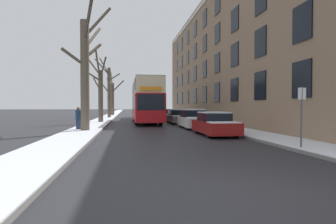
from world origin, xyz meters
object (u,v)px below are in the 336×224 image
bare_tree_left_1 (100,91)px  parked_car_1 (193,119)px  bare_tree_left_0 (86,69)px  parked_car_2 (177,117)px  street_sign_post (301,114)px  bare_tree_left_2 (109,90)px  bare_tree_left_3 (112,96)px  double_decker_bus (146,99)px  parked_car_3 (168,115)px  parked_car_0 (215,124)px  pedestrian_left_sidewalk (78,118)px

bare_tree_left_1 → parked_car_1: size_ratio=1.63×
bare_tree_left_0 → bare_tree_left_1: (-0.02, 9.13, -0.95)m
parked_car_2 → street_sign_post: (1.37, -17.12, 0.74)m
bare_tree_left_2 → bare_tree_left_3: (-0.07, 10.71, -0.44)m
double_decker_bus → parked_car_2: 3.76m
bare_tree_left_1 → double_decker_bus: size_ratio=0.59×
parked_car_3 → bare_tree_left_2: bearing=144.4°
parked_car_2 → parked_car_1: bearing=-90.0°
bare_tree_left_3 → parked_car_0: 34.60m
parked_car_0 → bare_tree_left_2: bearing=108.2°
double_decker_bus → parked_car_2: bearing=-19.7°
bare_tree_left_1 → parked_car_2: bearing=-5.4°
parked_car_3 → pedestrian_left_sidewalk: 16.18m
pedestrian_left_sidewalk → bare_tree_left_0: bearing=157.1°
street_sign_post → bare_tree_left_1: bearing=116.9°
bare_tree_left_2 → parked_car_2: size_ratio=1.87×
double_decker_bus → parked_car_1: bearing=-67.1°
bare_tree_left_0 → bare_tree_left_3: bare_tree_left_0 is taller
bare_tree_left_2 → street_sign_post: bare_tree_left_2 is taller
double_decker_bus → parked_car_2: double_decker_bus is taller
double_decker_bus → bare_tree_left_2: bearing=112.9°
double_decker_bus → bare_tree_left_3: bearing=102.0°
pedestrian_left_sidewalk → street_sign_post: bearing=161.2°
bare_tree_left_1 → double_decker_bus: 4.66m
parked_car_3 → pedestrian_left_sidewalk: size_ratio=2.68×
double_decker_bus → parked_car_3: bearing=58.4°
bare_tree_left_0 → parked_car_2: size_ratio=1.89×
double_decker_bus → street_sign_post: bearing=-76.2°
parked_car_1 → double_decker_bus: bearing=112.9°
bare_tree_left_2 → double_decker_bus: (4.43, -10.47, -1.54)m
parked_car_1 → parked_car_3: bearing=90.0°
double_decker_bus → parked_car_0: bearing=-75.9°
bare_tree_left_0 → parked_car_3: 16.84m
double_decker_bus → street_sign_post: double_decker_bus is taller
bare_tree_left_2 → parked_car_3: 9.87m
bare_tree_left_1 → parked_car_3: size_ratio=1.56×
parked_car_2 → parked_car_3: 6.17m
parked_car_0 → parked_car_3: size_ratio=0.91×
parked_car_0 → street_sign_post: street_sign_post is taller
bare_tree_left_0 → bare_tree_left_2: (0.13, 19.99, -0.17)m
parked_car_2 → parked_car_0: bearing=-90.0°
parked_car_0 → pedestrian_left_sidewalk: size_ratio=2.42×
bare_tree_left_3 → parked_car_2: bearing=-71.1°
parked_car_3 → street_sign_post: street_sign_post is taller
bare_tree_left_3 → street_sign_post: 40.48m
bare_tree_left_2 → street_sign_post: size_ratio=3.53×
parked_car_0 → parked_car_3: parked_car_0 is taller
bare_tree_left_1 → parked_car_3: 9.77m
bare_tree_left_0 → parked_car_0: 8.93m
bare_tree_left_2 → bare_tree_left_3: 10.72m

